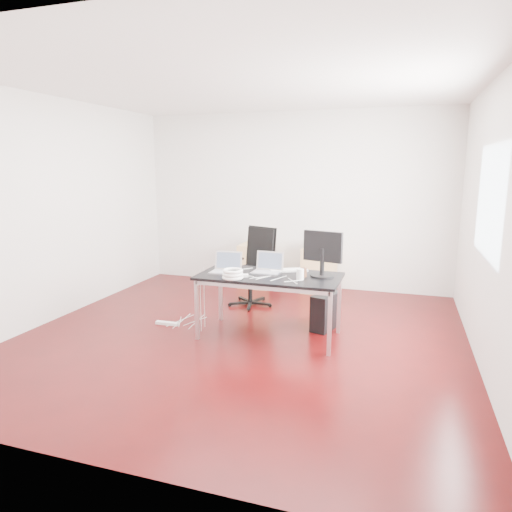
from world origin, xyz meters
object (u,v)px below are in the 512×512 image
(office_chair, at_px, (254,262))
(pc_tower, at_px, (326,311))
(desk, at_px, (269,279))
(filing_cabinet_left, at_px, (256,265))
(filing_cabinet_right, at_px, (319,270))

(office_chair, bearing_deg, pc_tower, -10.24)
(desk, xyz_separation_m, pc_tower, (0.58, 0.45, -0.46))
(pc_tower, bearing_deg, filing_cabinet_left, 147.10)
(office_chair, xyz_separation_m, pc_tower, (1.14, -0.71, -0.39))
(desk, bearing_deg, pc_tower, 37.65)
(filing_cabinet_right, bearing_deg, desk, -95.28)
(filing_cabinet_left, xyz_separation_m, pc_tower, (1.42, -1.67, -0.13))
(filing_cabinet_right, height_order, pc_tower, filing_cabinet_right)
(office_chair, relative_size, pc_tower, 2.40)
(desk, xyz_separation_m, filing_cabinet_left, (-0.84, 2.11, -0.33))
(desk, bearing_deg, filing_cabinet_right, 84.72)
(filing_cabinet_left, bearing_deg, office_chair, -73.65)
(office_chair, distance_m, filing_cabinet_left, 1.03)
(filing_cabinet_left, xyz_separation_m, filing_cabinet_right, (1.04, 0.00, 0.00))
(office_chair, height_order, pc_tower, office_chair)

